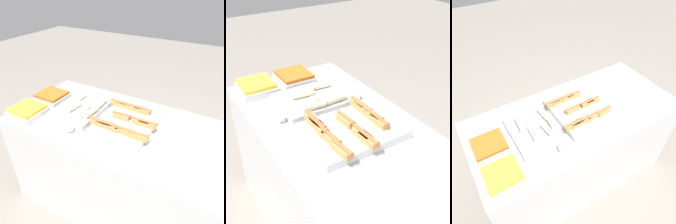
% 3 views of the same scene
% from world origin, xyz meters
% --- Properties ---
extents(ground_plane, '(12.00, 12.00, 0.00)m').
position_xyz_m(ground_plane, '(0.00, 0.00, 0.00)').
color(ground_plane, gray).
extents(counter, '(1.77, 0.82, 0.87)m').
position_xyz_m(counter, '(0.00, 0.00, 0.43)').
color(counter, silver).
rests_on(counter, ground_plane).
extents(tray_hotdogs, '(0.44, 0.51, 0.10)m').
position_xyz_m(tray_hotdogs, '(0.01, -0.00, 0.90)').
color(tray_hotdogs, silver).
rests_on(tray_hotdogs, counter).
extents(tray_wraps, '(0.34, 0.45, 0.10)m').
position_xyz_m(tray_wraps, '(-0.38, -0.00, 0.90)').
color(tray_wraps, silver).
rests_on(tray_wraps, counter).
extents(tray_side_front, '(0.24, 0.23, 0.07)m').
position_xyz_m(tray_side_front, '(-0.72, -0.25, 0.90)').
color(tray_side_front, silver).
rests_on(tray_side_front, counter).
extents(tray_side_back, '(0.24, 0.23, 0.07)m').
position_xyz_m(tray_side_back, '(-0.72, 0.02, 0.90)').
color(tray_side_back, silver).
rests_on(tray_side_back, counter).
extents(serving_spoon_near, '(0.25, 0.05, 0.05)m').
position_xyz_m(serving_spoon_near, '(-0.32, -0.26, 0.89)').
color(serving_spoon_near, '#B2B5BA').
rests_on(serving_spoon_near, counter).
extents(serving_spoon_far, '(0.26, 0.05, 0.05)m').
position_xyz_m(serving_spoon_far, '(-0.31, 0.26, 0.89)').
color(serving_spoon_far, '#B2B5BA').
rests_on(serving_spoon_far, counter).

